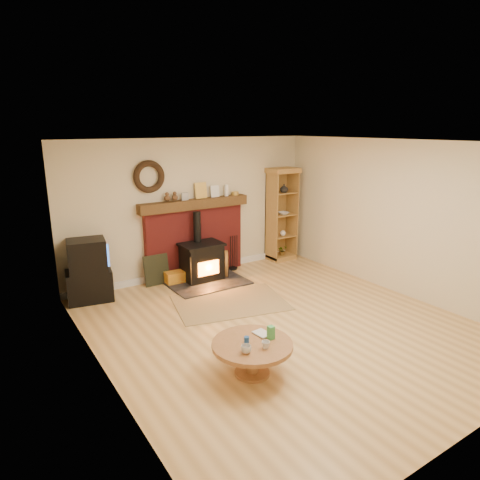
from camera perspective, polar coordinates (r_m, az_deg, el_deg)
ground at (r=6.36m, az=5.53°, el=-11.26°), size 5.50×5.50×0.00m
room_shell at (r=5.87m, az=5.23°, el=4.23°), size 5.02×5.52×2.61m
chimney_breast at (r=8.21m, az=-6.01°, el=0.77°), size 2.20×0.22×1.78m
wood_stove at (r=7.97m, az=-5.02°, el=-3.05°), size 1.40×1.00×1.28m
area_rug at (r=7.07m, az=-1.32°, el=-8.34°), size 2.00×1.59×0.01m
tv_unit at (r=7.43m, az=-19.55°, el=-4.01°), size 0.79×0.61×1.04m
curio_cabinet at (r=9.14m, az=5.50°, el=3.42°), size 0.63×0.45×1.96m
firelog_box at (r=7.94m, az=-8.59°, el=-4.99°), size 0.38×0.24×0.23m
leaning_painting at (r=7.91m, az=-11.06°, el=-3.94°), size 0.46×0.12×0.55m
fire_tools at (r=8.60m, az=-0.91°, el=-2.95°), size 0.19×0.16×0.70m
coffee_table at (r=5.07m, az=1.68°, el=-14.30°), size 0.94×0.94×0.56m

